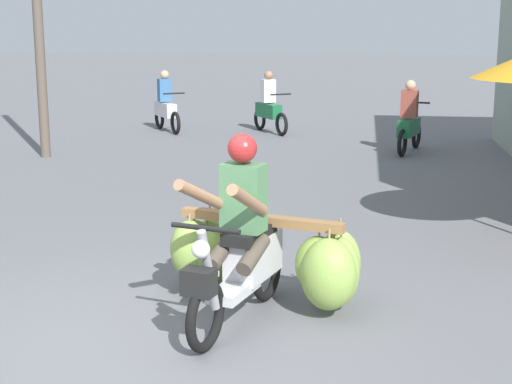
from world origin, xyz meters
name	(u,v)px	position (x,y,z in m)	size (l,w,h in m)	color
ground_plane	(126,352)	(0.00, 0.00, 0.00)	(120.00, 120.00, 0.00)	slate
motorbike_main_loaded	(258,255)	(0.86, 1.08, 0.47)	(1.82, 2.01, 1.58)	black
motorbike_distant_ahead_left	(269,108)	(-0.43, 12.12, 0.57)	(0.98, 1.39, 1.40)	black
motorbike_distant_ahead_right	(409,124)	(2.60, 9.67, 0.57)	(0.67, 1.57, 1.40)	black
motorbike_distant_far_ahead	(166,107)	(-2.82, 12.01, 0.57)	(0.98, 1.39, 1.40)	black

